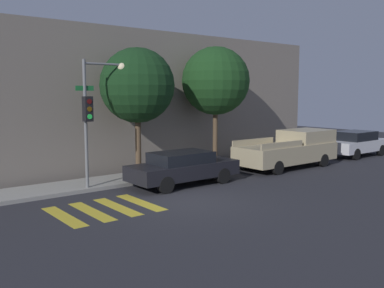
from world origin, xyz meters
TOP-DOWN VIEW (x-y plane):
  - ground_plane at (0.00, 0.00)m, footprint 60.00×60.00m
  - sidewalk at (0.00, 4.20)m, footprint 26.00×1.99m
  - building_row at (0.00, 8.59)m, footprint 26.00×6.00m
  - crosswalk at (-2.66, 0.80)m, footprint 3.09×2.60m
  - traffic_light_pole at (-1.62, 3.37)m, footprint 2.08×0.56m
  - sedan_near_corner at (1.42, 2.10)m, footprint 4.50×1.76m
  - pickup_truck at (8.04, 2.10)m, footprint 5.52×2.05m
  - sedan_middle at (13.91, 2.10)m, footprint 4.28×1.76m
  - tree_near_corner at (0.61, 4.11)m, footprint 3.08×3.08m
  - tree_midblock at (4.89, 4.11)m, footprint 3.21×3.21m

SIDE VIEW (x-z plane):
  - ground_plane at x=0.00m, z-range 0.00..0.00m
  - crosswalk at x=-2.66m, z-range 0.00..0.00m
  - sidewalk at x=0.00m, z-range 0.00..0.14m
  - sedan_near_corner at x=1.42m, z-range 0.05..1.37m
  - sedan_middle at x=13.91m, z-range 0.03..1.48m
  - pickup_truck at x=8.04m, z-range 0.01..1.79m
  - building_row at x=0.00m, z-range 0.00..6.49m
  - traffic_light_pole at x=-1.62m, z-range 0.86..5.69m
  - tree_near_corner at x=0.61m, z-range 1.18..6.65m
  - tree_midblock at x=4.89m, z-range 1.28..7.07m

